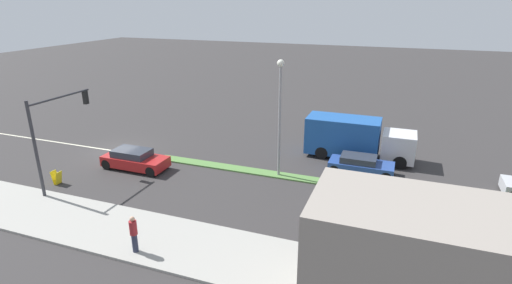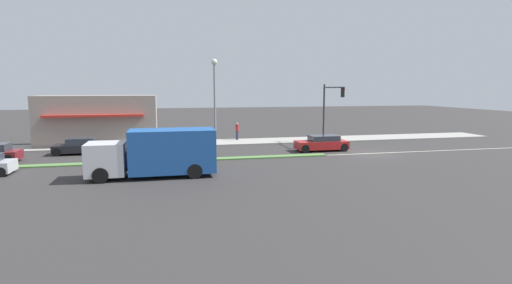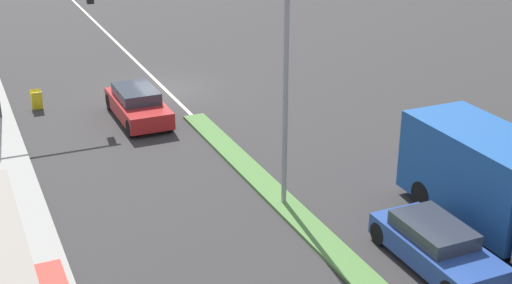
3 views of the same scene
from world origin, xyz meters
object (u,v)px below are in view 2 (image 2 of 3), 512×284
traffic_signal_main (330,103)px  sedan_dark (79,146)px  street_lamp (215,96)px  delivery_truck (157,153)px  hatchback_red (322,143)px  pedestrian (237,131)px  coupe_blue (147,159)px  warning_aframe_sign (337,140)px

traffic_signal_main → sedan_dark: (-1.12, 22.29, -3.27)m
street_lamp → sedan_dark: (5.00, 10.52, -4.15)m
delivery_truck → hatchback_red: 15.40m
pedestrian → coupe_blue: pedestrian is taller
warning_aframe_sign → delivery_truck: delivery_truck is taller
delivery_truck → street_lamp: bearing=-39.7°
pedestrian → hatchback_red: pedestrian is taller
street_lamp → warning_aframe_sign: 14.47m
traffic_signal_main → street_lamp: street_lamp is taller
delivery_truck → hatchback_red: delivery_truck is taller
sedan_dark → delivery_truck: bearing=-147.5°
traffic_signal_main → street_lamp: size_ratio=0.76×
coupe_blue → sedan_dark: sedan_dark is taller
traffic_signal_main → warning_aframe_sign: 3.55m
coupe_blue → sedan_dark: bearing=37.9°
street_lamp → traffic_signal_main: bearing=-62.5°
sedan_dark → coupe_blue: bearing=-142.1°
sedan_dark → street_lamp: bearing=-115.4°
warning_aframe_sign → hatchback_red: hatchback_red is taller
warning_aframe_sign → street_lamp: bearing=115.4°
sedan_dark → hatchback_red: hatchback_red is taller
warning_aframe_sign → sedan_dark: (-0.91, 22.98, 0.20)m
coupe_blue → sedan_dark: (7.20, 5.61, 0.03)m
pedestrian → delivery_truck: 17.07m
street_lamp → warning_aframe_sign: street_lamp is taller
delivery_truck → coupe_blue: (2.80, 0.76, -0.86)m
pedestrian → delivery_truck: bearing=153.4°
traffic_signal_main → pedestrian: 9.68m
delivery_truck → sedan_dark: (10.00, 6.37, -0.84)m
pedestrian → hatchback_red: (-8.06, -5.94, -0.40)m
traffic_signal_main → coupe_blue: (-8.32, 16.68, -3.30)m
traffic_signal_main → coupe_blue: 18.94m
coupe_blue → sedan_dark: 9.13m
hatchback_red → street_lamp: bearing=103.1°
pedestrian → warning_aframe_sign: size_ratio=2.10×
coupe_blue → traffic_signal_main: bearing=-63.5°
warning_aframe_sign → coupe_blue: coupe_blue is taller
pedestrian → sedan_dark: (-5.26, 14.01, -0.42)m
pedestrian → coupe_blue: (-12.46, 8.40, -0.45)m
coupe_blue → hatchback_red: bearing=-73.0°
pedestrian → sedan_dark: pedestrian is taller
traffic_signal_main → pedestrian: size_ratio=3.18×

